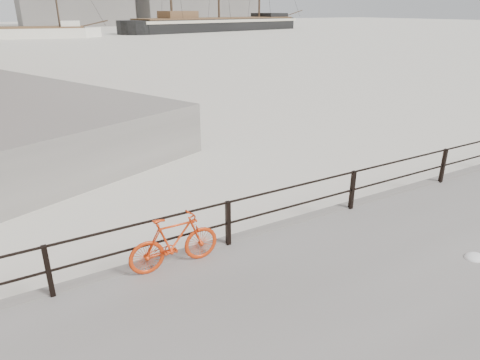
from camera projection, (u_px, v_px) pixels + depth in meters
ground at (345, 218)px, 10.99m from camera, size 400.00×400.00×0.00m
guardrail at (352, 190)px, 10.56m from camera, size 28.00×0.10×1.00m
bicycle at (174, 242)px, 8.14m from camera, size 1.80×0.30×1.08m
barque_black at (219, 31)px, 103.83m from camera, size 62.05×31.27×33.62m
schooner_mid at (22, 38)px, 77.74m from camera, size 31.69×17.73×21.44m
industrial_east at (226, 3)px, 165.08m from camera, size 20.00×16.00×14.00m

